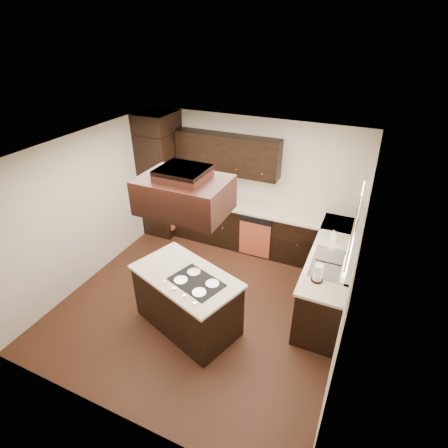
{
  "coord_description": "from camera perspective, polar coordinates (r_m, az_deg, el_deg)",
  "views": [
    {
      "loc": [
        2.05,
        -3.76,
        3.94
      ],
      "look_at": [
        0.1,
        0.6,
        1.15
      ],
      "focal_mm": 28.0,
      "sensor_mm": 36.0,
      "label": 1
    }
  ],
  "objects": [
    {
      "name": "window_frame",
      "position": [
        4.88,
        21.34,
        0.03
      ],
      "size": [
        0.06,
        1.32,
        1.12
      ],
      "primitive_type": "cube",
      "color": "white",
      "rests_on": "wall_right"
    },
    {
      "name": "wall_oven_face",
      "position": [
        7.07,
        -7.69,
        6.47
      ],
      "size": [
        0.05,
        0.62,
        0.78
      ],
      "primitive_type": "cube",
      "color": "#C75738",
      "rests_on": "oven_column"
    },
    {
      "name": "spice_rack",
      "position": [
        6.78,
        -0.88,
        5.21
      ],
      "size": [
        0.36,
        0.13,
        0.3
      ],
      "primitive_type": "cube",
      "rotation": [
        0.0,
        0.0,
        -0.1
      ],
      "color": "black",
      "rests_on": "countertop_back"
    },
    {
      "name": "curtain_left",
      "position": [
        4.49,
        20.21,
        -1.72
      ],
      "size": [
        0.02,
        0.34,
        0.9
      ],
      "primitive_type": "cube",
      "color": "beige",
      "rests_on": "wall_right"
    },
    {
      "name": "base_cabinets_back",
      "position": [
        6.88,
        3.59,
        -0.4
      ],
      "size": [
        2.93,
        0.6,
        0.88
      ],
      "primitive_type": "cube",
      "color": "black",
      "rests_on": "floor"
    },
    {
      "name": "wall_front",
      "position": [
        3.77,
        -19.5,
        -17.62
      ],
      "size": [
        4.2,
        0.02,
        2.5
      ],
      "primitive_type": "cube",
      "color": "beige",
      "rests_on": "ground"
    },
    {
      "name": "wall_left",
      "position": [
        6.22,
        -21.33,
        2.45
      ],
      "size": [
        0.02,
        4.2,
        2.5
      ],
      "primitive_type": "cube",
      "color": "beige",
      "rests_on": "ground"
    },
    {
      "name": "upper_cabinets",
      "position": [
        6.57,
        0.53,
        11.34
      ],
      "size": [
        2.0,
        0.34,
        0.72
      ],
      "primitive_type": "cube",
      "color": "black",
      "rests_on": "wall_back"
    },
    {
      "name": "countertop_right",
      "position": [
        5.57,
        17.38,
        -4.37
      ],
      "size": [
        0.63,
        2.4,
        0.04
      ],
      "primitive_type": "cube",
      "color": "beige",
      "rests_on": "base_cabinets_right"
    },
    {
      "name": "blender_pitcher",
      "position": [
        7.01,
        -5.8,
        6.66
      ],
      "size": [
        0.13,
        0.13,
        0.26
      ],
      "primitive_type": "cone",
      "color": "silver",
      "rests_on": "blender_base"
    },
    {
      "name": "floor",
      "position": [
        5.83,
        -3.39,
        -12.45
      ],
      "size": [
        4.2,
        4.2,
        0.02
      ],
      "primitive_type": "cube",
      "color": "#502B1A",
      "rests_on": "ground"
    },
    {
      "name": "blender_base",
      "position": [
        7.09,
        -5.73,
        5.33
      ],
      "size": [
        0.15,
        0.15,
        0.1
      ],
      "primitive_type": "cylinder",
      "color": "silver",
      "rests_on": "countertop_back"
    },
    {
      "name": "sink_rim",
      "position": [
        5.27,
        16.99,
        -6.19
      ],
      "size": [
        0.52,
        0.84,
        0.01
      ],
      "primitive_type": "cube",
      "color": "silver",
      "rests_on": "countertop_right"
    },
    {
      "name": "mixing_bowl",
      "position": [
        7.05,
        -5.71,
        4.99
      ],
      "size": [
        0.29,
        0.29,
        0.06
      ],
      "primitive_type": "imported",
      "rotation": [
        0.0,
        0.0,
        -0.29
      ],
      "color": "white",
      "rests_on": "countertop_back"
    },
    {
      "name": "range_hood",
      "position": [
        4.16,
        -6.51,
        4.73
      ],
      "size": [
        1.05,
        0.72,
        0.42
      ],
      "primitive_type": "cube",
      "color": "black",
      "rests_on": "ceiling"
    },
    {
      "name": "window_pane",
      "position": [
        4.88,
        21.66,
        -0.03
      ],
      "size": [
        0.0,
        1.2,
        1.0
      ],
      "primitive_type": "cube",
      "color": "white",
      "rests_on": "wall_right"
    },
    {
      "name": "dishwasher_front",
      "position": [
        6.58,
        5.04,
        -2.45
      ],
      "size": [
        0.6,
        0.05,
        0.72
      ],
      "primitive_type": "cube",
      "color": "#C75738",
      "rests_on": "floor"
    },
    {
      "name": "island",
      "position": [
        5.18,
        -6.01,
        -12.44
      ],
      "size": [
        1.65,
        1.24,
        0.88
      ],
      "primitive_type": "cube",
      "rotation": [
        0.0,
        0.0,
        -0.33
      ],
      "color": "black",
      "rests_on": "floor"
    },
    {
      "name": "base_cabinets_right",
      "position": [
        5.84,
        16.84,
        -8.13
      ],
      "size": [
        0.6,
        2.4,
        0.88
      ],
      "primitive_type": "cube",
      "color": "black",
      "rests_on": "floor"
    },
    {
      "name": "wall_right",
      "position": [
        4.63,
        20.27,
        -7.5
      ],
      "size": [
        0.02,
        4.2,
        2.5
      ],
      "primitive_type": "cube",
      "color": "beige",
      "rests_on": "ground"
    },
    {
      "name": "countertop_back",
      "position": [
        6.64,
        3.67,
        2.96
      ],
      "size": [
        2.93,
        0.63,
        0.04
      ],
      "primitive_type": "cube",
      "color": "beige",
      "rests_on": "base_cabinets_back"
    },
    {
      "name": "curtain_right",
      "position": [
        5.24,
        21.23,
        2.75
      ],
      "size": [
        0.02,
        0.34,
        0.9
      ],
      "primitive_type": "cube",
      "color": "beige",
      "rests_on": "wall_right"
    },
    {
      "name": "ceiling",
      "position": [
        4.52,
        -4.36,
        11.73
      ],
      "size": [
        4.2,
        4.2,
        0.02
      ],
      "primitive_type": "cube",
      "color": "white",
      "rests_on": "ground"
    },
    {
      "name": "island_top",
      "position": [
        4.88,
        -6.3,
        -8.47
      ],
      "size": [
        1.72,
        1.31,
        0.04
      ],
      "primitive_type": "cube",
      "rotation": [
        0.0,
        0.0,
        -0.33
      ],
      "color": "beige",
      "rests_on": "island"
    },
    {
      "name": "cooktop",
      "position": [
        4.73,
        -4.52,
        -9.41
      ],
      "size": [
        0.81,
        0.67,
        0.01
      ],
      "primitive_type": "cube",
      "rotation": [
        0.0,
        0.0,
        -0.33
      ],
      "color": "black",
      "rests_on": "island_top"
    },
    {
      "name": "hood_duct",
      "position": [
        4.05,
        -6.73,
        8.24
      ],
      "size": [
        0.55,
        0.5,
        0.13
      ],
      "primitive_type": "cube",
      "color": "black",
      "rests_on": "ceiling"
    },
    {
      "name": "soap_bottle",
      "position": [
        5.74,
        17.37,
        -1.86
      ],
      "size": [
        0.12,
        0.12,
        0.2
      ],
      "primitive_type": "imported",
      "rotation": [
        0.0,
        0.0,
        0.32
      ],
      "color": "white",
      "rests_on": "countertop_right"
    },
    {
      "name": "oven_column",
      "position": [
        7.27,
        -10.04,
        6.45
      ],
      "size": [
        0.65,
        0.75,
        2.12
      ],
      "primitive_type": "cube",
      "color": "black",
      "rests_on": "floor"
    },
    {
      "name": "paper_towel",
      "position": [
        4.83,
        15.09,
        -7.74
      ],
      "size": [
        0.16,
        0.16,
        0.26
      ],
      "primitive_type": "cylinder",
      "rotation": [
        0.0,
        0.0,
        0.42
      ],
      "color": "white",
      "rests_on": "countertop_right"
    },
    {
      "name": "wall_back",
      "position": [
        6.78,
        4.48,
        6.79
      ],
      "size": [
        4.2,
        0.02,
        2.5
      ],
      "primitive_type": "cube",
      "color": "beige",
      "rests_on": "ground"
    }
  ]
}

